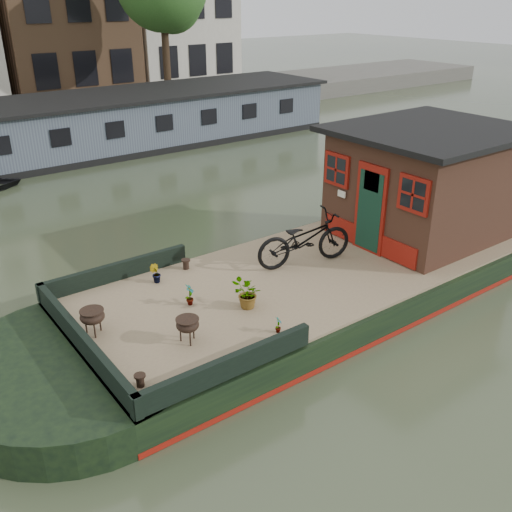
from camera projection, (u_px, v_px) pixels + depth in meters
ground at (351, 282)px, 12.35m from camera, size 120.00×120.00×0.00m
houseboat_hull at (305, 288)px, 11.51m from camera, size 14.01×4.02×0.60m
houseboat_deck at (353, 256)px, 12.09m from camera, size 11.80×3.80×0.05m
bow_bulwark at (132, 323)px, 9.26m from camera, size 3.00×4.00×0.35m
cabin at (426, 181)px, 12.74m from camera, size 4.00×3.50×2.42m
bicycle at (304, 239)px, 11.49m from camera, size 2.17×1.17×1.08m
potted_plant_a at (190, 295)px, 10.07m from camera, size 0.25×0.26×0.41m
potted_plant_b at (155, 274)px, 10.87m from camera, size 0.26×0.26×0.37m
potted_plant_c at (247, 294)px, 9.94m from camera, size 0.61×0.56×0.55m
potted_plant_e at (278, 325)px, 9.27m from camera, size 0.18×0.19×0.30m
brazier_front at (188, 330)px, 9.00m from camera, size 0.47×0.47×0.43m
brazier_rear at (93, 322)px, 9.21m from camera, size 0.51×0.51×0.44m
bollard_port at (186, 264)px, 11.44m from camera, size 0.18×0.18×0.20m
bollard_stbd at (140, 380)px, 8.02m from camera, size 0.17×0.17×0.19m
far_houseboat at (94, 127)px, 22.14m from camera, size 20.40×4.40×2.11m
quay at (43, 114)px, 27.09m from camera, size 60.00×6.00×0.90m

